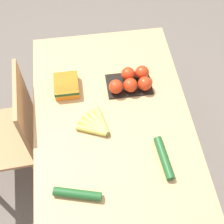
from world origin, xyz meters
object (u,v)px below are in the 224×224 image
Objects in this scene: tomato_pack at (132,81)px; banana_bunch at (96,125)px; cucumber_far at (77,194)px; cucumber_near at (164,158)px; carrot_bag at (66,85)px; chair at (12,134)px.

banana_bunch is at bearing 136.75° from tomato_pack.
cucumber_far is at bearing 160.36° from banana_bunch.
banana_bunch is 0.37m from cucumber_near.
carrot_bag reaches higher than cucumber_near.
carrot_bag is (0.09, -0.37, 0.30)m from chair.
chair reaches higher than tomato_pack.
tomato_pack reaches higher than cucumber_near.
banana_bunch is 0.79× the size of cucumber_near.
cucumber_far is at bearing 33.59° from chair.
banana_bunch is 1.12× the size of carrot_bag.
cucumber_near is (-0.46, -0.07, -0.02)m from tomato_pack.
tomato_pack reaches higher than banana_bunch.
tomato_pack is at bearing -94.24° from carrot_bag.
chair is at bearing 63.39° from cucumber_near.
carrot_bag is (0.26, 0.13, 0.02)m from banana_bunch.
carrot_bag is at bearing 100.82° from chair.
carrot_bag is at bearing 1.03° from cucumber_far.
cucumber_near reaches higher than banana_bunch.
tomato_pack is at bearing -30.78° from cucumber_far.
cucumber_far is (-0.60, -0.01, -0.01)m from carrot_bag.
banana_bunch is at bearing -153.21° from carrot_bag.
banana_bunch is 0.33m from tomato_pack.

